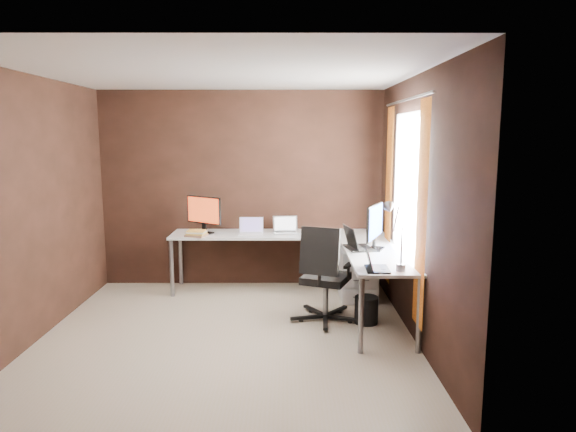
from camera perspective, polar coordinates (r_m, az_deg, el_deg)
The scene contains 15 objects.
room at distance 4.89m, azimuth -2.90°, elevation 1.20°, with size 3.60×3.60×2.50m.
desk at distance 5.96m, azimuth 2.41°, elevation -3.24°, with size 2.65×2.25×0.73m.
drawer_pedestal at distance 6.21m, azimuth 7.79°, elevation -6.41°, with size 0.42×0.50×0.60m, color white.
monitor_left at distance 6.43m, azimuth -9.34°, elevation 0.37°, with size 0.45×0.32×0.46m.
monitor_right at distance 5.52m, azimuth 9.63°, elevation -0.87°, with size 0.26×0.56×0.49m.
laptop_white at distance 6.35m, azimuth -4.13°, elevation -1.60°, with size 0.30×0.21×0.20m.
laptop_silver at distance 6.40m, azimuth -0.27°, elevation -1.49°, with size 0.33×0.25×0.21m.
laptop_black_big at distance 5.55m, azimuth 7.58°, elevation -3.10°, with size 0.33×0.42×0.25m.
laptop_black_small at distance 4.73m, azimuth 9.55°, elevation -5.40°, with size 0.22×0.30×0.20m.
book_stack at distance 6.28m, azimuth -10.14°, elevation -1.92°, with size 0.28×0.25×0.07m.
mouse_left at distance 6.35m, azimuth -10.51°, elevation -1.98°, with size 0.09×0.06×0.03m, color black.
mouse_corner at distance 6.20m, azimuth 2.05°, elevation -2.13°, with size 0.08×0.05×0.03m, color black.
desk_lamp at distance 4.71m, azimuth 11.62°, elevation -1.20°, with size 0.20×0.23×0.62m.
office_chair at distance 5.44m, azimuth 4.08°, elevation -8.54°, with size 0.58×0.61×1.03m.
wastebasket at distance 5.48m, azimuth 8.69°, elevation -10.27°, with size 0.24×0.24×0.28m, color black.
Camera 1 is at (0.58, -4.77, 1.94)m, focal length 32.00 mm.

